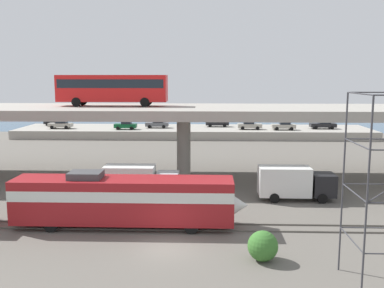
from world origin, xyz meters
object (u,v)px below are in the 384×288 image
at_px(parked_car_4, 61,124).
at_px(parked_car_7, 217,123).
at_px(transit_bus_on_overpass, 113,87).
at_px(service_truck_west, 139,181).
at_px(parked_car_6, 157,124).
at_px(service_truck_east, 294,182).
at_px(parked_car_2, 126,125).
at_px(train_locomotive, 134,198).
at_px(parked_car_0, 249,125).
at_px(parked_car_5, 323,125).
at_px(parked_car_1, 55,121).
at_px(parked_car_3, 284,126).

relative_size(parked_car_4, parked_car_7, 0.97).
bearing_deg(transit_bus_on_overpass, service_truck_west, -65.41).
relative_size(transit_bus_on_overpass, parked_car_6, 2.80).
height_order(service_truck_east, parked_car_7, parked_car_7).
relative_size(service_truck_west, parked_car_2, 1.69).
height_order(train_locomotive, parked_car_6, train_locomotive).
bearing_deg(train_locomotive, transit_bus_on_overpass, 106.69).
bearing_deg(parked_car_0, parked_car_6, 174.19).
distance_m(parked_car_0, parked_car_5, 13.77).
bearing_deg(service_truck_east, parked_car_0, 90.25).
bearing_deg(parked_car_0, parked_car_5, 5.62).
xyz_separation_m(parked_car_2, parked_car_7, (16.87, 5.02, 0.00)).
xyz_separation_m(train_locomotive, service_truck_east, (13.21, 7.76, -0.55)).
xyz_separation_m(parked_car_1, parked_car_5, (51.58, -3.93, 0.00)).
relative_size(service_truck_west, parked_car_6, 1.59).
relative_size(transit_bus_on_overpass, parked_car_0, 2.75).
bearing_deg(parked_car_1, parked_car_2, 157.83).
height_order(parked_car_6, parked_car_7, same).
xyz_separation_m(train_locomotive, parked_car_7, (7.27, 52.91, 0.12)).
distance_m(transit_bus_on_overpass, parked_car_5, 46.58).
height_order(transit_bus_on_overpass, parked_car_5, transit_bus_on_overpass).
bearing_deg(service_truck_east, parked_car_6, 112.04).
distance_m(service_truck_west, parked_car_6, 42.92).
bearing_deg(parked_car_6, parked_car_5, 179.27).
bearing_deg(parked_car_4, service_truck_east, 130.59).
height_order(parked_car_2, parked_car_5, same).
xyz_separation_m(parked_car_0, parked_car_3, (6.12, -0.65, -0.00)).
relative_size(service_truck_east, parked_car_3, 1.61).
distance_m(parked_car_1, parked_car_3, 44.39).
relative_size(parked_car_1, parked_car_2, 0.99).
bearing_deg(service_truck_west, service_truck_east, 0.00).
height_order(train_locomotive, parked_car_3, train_locomotive).
xyz_separation_m(service_truck_west, service_truck_east, (14.07, 0.00, 0.00)).
bearing_deg(service_truck_west, parked_car_3, 63.64).
bearing_deg(parked_car_6, parked_car_3, 174.12).
xyz_separation_m(transit_bus_on_overpass, parked_car_0, (18.14, 31.78, -7.61)).
bearing_deg(parked_car_0, parked_car_2, -177.65).
bearing_deg(parked_car_1, parked_car_0, 172.06).
bearing_deg(train_locomotive, service_truck_east, 30.44).
relative_size(parked_car_5, parked_car_7, 1.06).
relative_size(service_truck_west, parked_car_4, 1.58).
xyz_separation_m(transit_bus_on_overpass, parked_car_5, (31.85, 33.13, -7.61)).
height_order(transit_bus_on_overpass, parked_car_1, transit_bus_on_overpass).
height_order(service_truck_east, parked_car_2, parked_car_2).
bearing_deg(parked_car_1, service_truck_west, 117.36).
bearing_deg(transit_bus_on_overpass, parked_car_1, 118.03).
distance_m(service_truck_east, parked_car_2, 46.16).
xyz_separation_m(parked_car_1, parked_car_6, (20.73, -3.54, 0.00)).
bearing_deg(transit_bus_on_overpass, parked_car_7, 70.96).
bearing_deg(train_locomotive, parked_car_4, 114.21).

